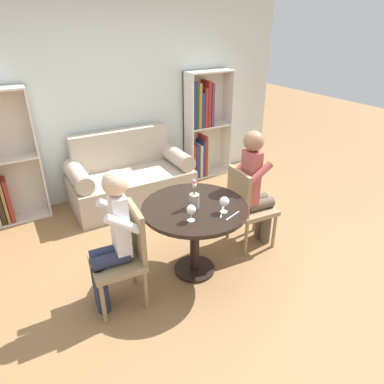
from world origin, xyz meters
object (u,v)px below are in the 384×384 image
chair_left (125,253)px  wine_glass_right (224,202)px  person_right (256,188)px  chair_right (247,205)px  bookshelf_right (202,127)px  person_left (112,239)px  flower_vase (194,198)px  wine_glass_left (191,210)px  couch (130,179)px

chair_left → wine_glass_right: chair_left is taller
person_right → chair_right: bearing=86.8°
bookshelf_right → chair_right: (-0.59, -1.85, -0.28)m
person_left → chair_right: bearing=99.7°
person_right → flower_vase: person_right is taller
wine_glass_left → wine_glass_right: bearing=-3.6°
couch → chair_right: 1.74m
wine_glass_left → flower_vase: (0.14, 0.19, -0.01)m
couch → person_right: bearing=-63.9°
bookshelf_right → wine_glass_right: (-1.12, -2.17, 0.05)m
bookshelf_right → chair_left: size_ratio=1.75×
person_left → flower_vase: size_ratio=4.59×
wine_glass_left → flower_vase: flower_vase is taller
bookshelf_right → wine_glass_left: (-1.44, -2.15, 0.05)m
couch → wine_glass_left: couch is taller
person_right → couch: bearing=30.8°
wine_glass_right → flower_vase: bearing=130.9°
chair_right → person_right: (0.09, -0.01, 0.18)m
person_left → wine_glass_right: person_left is taller
person_left → flower_vase: person_left is taller
chair_right → person_left: bearing=99.7°
person_left → wine_glass_left: person_left is taller
couch → person_left: size_ratio=1.26×
chair_left → wine_glass_left: chair_left is taller
person_left → wine_glass_right: 0.99m
chair_left → wine_glass_left: bearing=78.5°
bookshelf_right → wine_glass_left: size_ratio=10.87×
couch → person_left: 1.92m
wine_glass_right → flower_vase: flower_vase is taller
chair_left → flower_vase: 0.76m
couch → bookshelf_right: size_ratio=0.98×
couch → chair_right: (0.70, -1.59, 0.18)m
chair_left → flower_vase: size_ratio=3.34×
chair_right → wine_glass_right: 0.70m
bookshelf_right → flower_vase: bearing=-123.5°
couch → person_left: person_left is taller
person_left → wine_glass_left: size_ratio=8.52×
bookshelf_right → person_right: bearing=-105.2°
chair_left → chair_right: bearing=100.6°
wine_glass_left → wine_glass_right: (0.32, -0.02, -0.00)m
chair_left → bookshelf_right: bearing=139.8°
wine_glass_right → wine_glass_left: bearing=176.4°
bookshelf_right → person_left: bookshelf_right is taller
couch → wine_glass_right: bearing=-85.0°
wine_glass_left → couch: bearing=85.4°
wine_glass_right → bookshelf_right: bearing=62.7°
chair_right → wine_glass_left: (-0.85, -0.30, 0.33)m
person_left → chair_left: bearing=86.8°
person_right → wine_glass_left: (-0.93, -0.29, 0.15)m
chair_right → bookshelf_right: bearing=-13.0°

